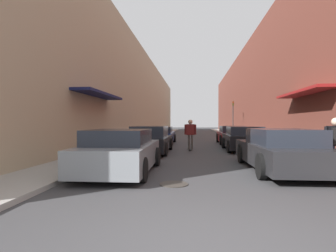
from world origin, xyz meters
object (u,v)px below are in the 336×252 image
object	(u,v)px
skateboarder	(190,131)
parked_car_left_2	(161,135)
parked_car_left_1	(151,140)
traffic_light	(233,115)
parked_car_right_0	(280,150)
pedestrian	(336,138)
parked_car_left_0	(121,152)
parked_car_right_1	(244,139)
manhole_cover	(174,184)
parked_car_right_2	(232,135)

from	to	relation	value
skateboarder	parked_car_left_2	bearing A→B (deg)	115.86
parked_car_left_1	traffic_light	world-z (taller)	traffic_light
parked_car_right_0	skateboarder	world-z (taller)	skateboarder
parked_car_left_2	pedestrian	bearing A→B (deg)	-59.82
traffic_light	skateboarder	bearing A→B (deg)	-107.28
parked_car_left_1	skateboarder	bearing A→B (deg)	32.44
pedestrian	parked_car_left_0	bearing A→B (deg)	-178.90
parked_car_left_1	parked_car_right_1	distance (m)	5.04
parked_car_right_1	skateboarder	xyz separation A→B (m)	(-2.87, -0.14, 0.40)
pedestrian	skateboarder	bearing A→B (deg)	122.94
traffic_light	parked_car_right_0	bearing A→B (deg)	-94.27
parked_car_left_0	parked_car_left_1	distance (m)	5.32
parked_car_left_2	parked_car_right_0	distance (m)	11.35
parked_car_left_1	parked_car_left_2	world-z (taller)	parked_car_left_1
parked_car_left_1	parked_car_right_0	distance (m)	6.63
traffic_light	manhole_cover	bearing A→B (deg)	-102.04
parked_car_right_2	skateboarder	bearing A→B (deg)	-121.16
parked_car_right_0	manhole_cover	bearing A→B (deg)	-145.98
parked_car_right_0	traffic_light	bearing A→B (deg)	85.73
parked_car_left_0	traffic_light	xyz separation A→B (m)	(6.39, 20.62, 1.74)
skateboarder	manhole_cover	xyz separation A→B (m)	(-0.32, -7.93, -1.02)
parked_car_right_2	traffic_light	world-z (taller)	traffic_light
manhole_cover	parked_car_right_2	bearing A→B (deg)	75.84
parked_car_right_0	pedestrian	bearing A→B (deg)	-28.19
parked_car_left_0	traffic_light	bearing A→B (deg)	72.78
parked_car_left_1	skateboarder	xyz separation A→B (m)	(1.98, 1.26, 0.39)
parked_car_left_1	skateboarder	distance (m)	2.37
parked_car_left_1	pedestrian	size ratio (longest dim) A/B	3.01
parked_car_left_2	pedestrian	size ratio (longest dim) A/B	3.13
parked_car_left_1	parked_car_right_1	world-z (taller)	parked_car_left_1
parked_car_left_1	manhole_cover	size ratio (longest dim) A/B	6.58
parked_car_right_1	pedestrian	bearing A→B (deg)	-78.71
parked_car_left_2	parked_car_right_0	size ratio (longest dim) A/B	1.01
parked_car_right_1	pedestrian	world-z (taller)	pedestrian
parked_car_right_0	parked_car_right_2	world-z (taller)	parked_car_right_0
parked_car_left_0	pedestrian	size ratio (longest dim) A/B	2.74
parked_car_right_2	pedestrian	world-z (taller)	pedestrian
traffic_light	parked_car_left_0	bearing A→B (deg)	-107.22
parked_car_left_2	pedestrian	xyz separation A→B (m)	(6.32, -10.87, 0.48)
parked_car_left_0	parked_car_right_0	world-z (taller)	parked_car_right_0
manhole_cover	traffic_light	size ratio (longest dim) A/B	0.19
parked_car_left_0	skateboarder	distance (m)	6.89
parked_car_right_2	manhole_cover	world-z (taller)	parked_car_right_2
parked_car_left_1	manhole_cover	world-z (taller)	parked_car_left_1
parked_car_left_1	skateboarder	world-z (taller)	skateboarder
parked_car_left_1	pedestrian	bearing A→B (deg)	-40.18
parked_car_left_1	parked_car_right_2	size ratio (longest dim) A/B	1.16
pedestrian	parked_car_right_1	bearing A→B (deg)	101.29
parked_car_right_1	manhole_cover	size ratio (longest dim) A/B	5.73
parked_car_right_0	traffic_light	distance (m)	19.93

